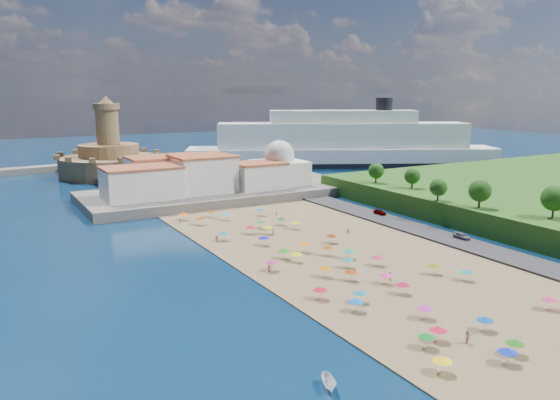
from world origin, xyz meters
TOP-DOWN VIEW (x-y plane):
  - ground at (0.00, 0.00)m, footprint 700.00×700.00m
  - terrace at (10.00, 73.00)m, footprint 90.00×36.00m
  - jetty at (-12.00, 108.00)m, footprint 18.00×70.00m
  - waterfront_buildings at (-3.05, 73.64)m, footprint 57.00×29.00m
  - domed_building at (30.00, 71.00)m, footprint 16.00×16.00m
  - fortress at (-12.00, 138.00)m, footprint 40.00×40.00m
  - cruise_ship at (88.71, 115.48)m, footprint 137.46×83.57m
  - beach_parasols at (-1.63, -11.52)m, footprint 33.59×114.90m
  - beachgoers at (-1.78, -4.62)m, footprint 35.54×100.61m
  - parked_cars at (36.00, -3.14)m, footprint 2.07×73.04m
  - hillside_trees at (47.96, -12.25)m, footprint 14.53×108.35m

SIDE VIEW (x-z plane):
  - ground at x=0.00m, z-range 0.00..0.00m
  - beachgoers at x=-1.78m, z-range 0.18..2.08m
  - jetty at x=-12.00m, z-range 0.00..2.40m
  - parked_cars at x=36.00m, z-range 0.65..2.09m
  - terrace at x=10.00m, z-range 0.00..3.00m
  - beach_parasols at x=-1.63m, z-range 1.05..3.25m
  - fortress at x=-12.00m, z-range -9.52..22.88m
  - waterfront_buildings at x=-3.05m, z-range 2.38..13.38m
  - domed_building at x=30.00m, z-range 1.47..16.47m
  - cruise_ship at x=88.71m, z-range -6.38..24.92m
  - hillside_trees at x=47.96m, z-range 6.36..13.85m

